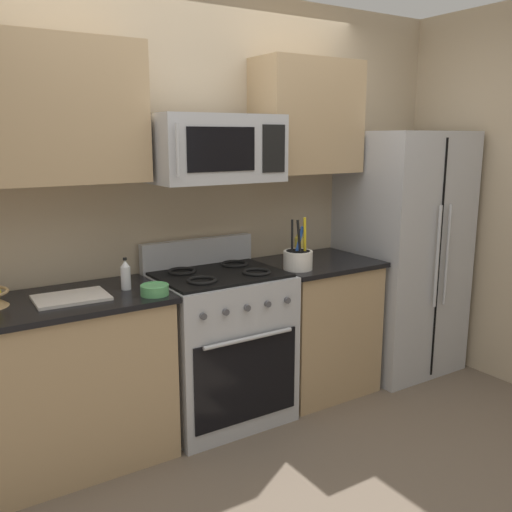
{
  "coord_description": "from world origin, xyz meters",
  "views": [
    {
      "loc": [
        -1.56,
        -2.22,
        1.72
      ],
      "look_at": [
        0.18,
        0.5,
        1.03
      ],
      "focal_mm": 39.26,
      "sensor_mm": 36.0,
      "label": 1
    }
  ],
  "objects_px": {
    "bottle_vinegar": "(126,275)",
    "utensil_crock": "(298,259)",
    "refrigerator": "(401,253)",
    "prep_bowl": "(155,289)",
    "range_oven": "(220,344)",
    "microwave": "(215,148)",
    "bottle_oil": "(299,245)",
    "cutting_board": "(71,298)"
  },
  "relations": [
    {
      "from": "bottle_vinegar",
      "to": "utensil_crock",
      "type": "bearing_deg",
      "value": -6.95
    },
    {
      "from": "refrigerator",
      "to": "prep_bowl",
      "type": "distance_m",
      "value": 2.02
    },
    {
      "from": "refrigerator",
      "to": "range_oven",
      "type": "bearing_deg",
      "value": 179.35
    },
    {
      "from": "range_oven",
      "to": "microwave",
      "type": "bearing_deg",
      "value": 90.04
    },
    {
      "from": "utensil_crock",
      "to": "microwave",
      "type": "bearing_deg",
      "value": 162.39
    },
    {
      "from": "microwave",
      "to": "prep_bowl",
      "type": "distance_m",
      "value": 0.89
    },
    {
      "from": "bottle_oil",
      "to": "prep_bowl",
      "type": "height_order",
      "value": "bottle_oil"
    },
    {
      "from": "microwave",
      "to": "refrigerator",
      "type": "bearing_deg",
      "value": -1.65
    },
    {
      "from": "range_oven",
      "to": "refrigerator",
      "type": "distance_m",
      "value": 1.58
    },
    {
      "from": "range_oven",
      "to": "utensil_crock",
      "type": "bearing_deg",
      "value": -14.74
    },
    {
      "from": "microwave",
      "to": "utensil_crock",
      "type": "height_order",
      "value": "microwave"
    },
    {
      "from": "utensil_crock",
      "to": "bottle_vinegar",
      "type": "relative_size",
      "value": 1.89
    },
    {
      "from": "range_oven",
      "to": "bottle_oil",
      "type": "height_order",
      "value": "bottle_oil"
    },
    {
      "from": "utensil_crock",
      "to": "prep_bowl",
      "type": "distance_m",
      "value": 0.98
    },
    {
      "from": "cutting_board",
      "to": "bottle_oil",
      "type": "height_order",
      "value": "bottle_oil"
    },
    {
      "from": "cutting_board",
      "to": "utensil_crock",
      "type": "bearing_deg",
      "value": -4.2
    },
    {
      "from": "bottle_vinegar",
      "to": "prep_bowl",
      "type": "height_order",
      "value": "bottle_vinegar"
    },
    {
      "from": "utensil_crock",
      "to": "cutting_board",
      "type": "relative_size",
      "value": 0.92
    },
    {
      "from": "cutting_board",
      "to": "prep_bowl",
      "type": "height_order",
      "value": "prep_bowl"
    },
    {
      "from": "cutting_board",
      "to": "bottle_vinegar",
      "type": "bearing_deg",
      "value": 5.57
    },
    {
      "from": "range_oven",
      "to": "bottle_vinegar",
      "type": "bearing_deg",
      "value": 179.92
    },
    {
      "from": "microwave",
      "to": "cutting_board",
      "type": "relative_size",
      "value": 2.08
    },
    {
      "from": "refrigerator",
      "to": "utensil_crock",
      "type": "distance_m",
      "value": 1.05
    },
    {
      "from": "refrigerator",
      "to": "utensil_crock",
      "type": "bearing_deg",
      "value": -173.85
    },
    {
      "from": "range_oven",
      "to": "prep_bowl",
      "type": "xyz_separation_m",
      "value": [
        -0.49,
        -0.19,
        0.47
      ]
    },
    {
      "from": "utensil_crock",
      "to": "bottle_oil",
      "type": "height_order",
      "value": "utensil_crock"
    },
    {
      "from": "range_oven",
      "to": "cutting_board",
      "type": "distance_m",
      "value": 0.98
    },
    {
      "from": "utensil_crock",
      "to": "bottle_oil",
      "type": "xyz_separation_m",
      "value": [
        0.19,
        0.24,
        0.03
      ]
    },
    {
      "from": "microwave",
      "to": "cutting_board",
      "type": "bearing_deg",
      "value": -176.38
    },
    {
      "from": "cutting_board",
      "to": "bottle_oil",
      "type": "relative_size",
      "value": 1.78
    },
    {
      "from": "bottle_oil",
      "to": "bottle_vinegar",
      "type": "bearing_deg",
      "value": -174.85
    },
    {
      "from": "prep_bowl",
      "to": "microwave",
      "type": "bearing_deg",
      "value": 23.63
    },
    {
      "from": "range_oven",
      "to": "cutting_board",
      "type": "xyz_separation_m",
      "value": [
        -0.88,
        -0.03,
        0.44
      ]
    },
    {
      "from": "bottle_vinegar",
      "to": "bottle_oil",
      "type": "distance_m",
      "value": 1.26
    },
    {
      "from": "bottle_oil",
      "to": "prep_bowl",
      "type": "distance_m",
      "value": 1.21
    },
    {
      "from": "range_oven",
      "to": "microwave",
      "type": "relative_size",
      "value": 1.45
    },
    {
      "from": "refrigerator",
      "to": "prep_bowl",
      "type": "height_order",
      "value": "refrigerator"
    },
    {
      "from": "microwave",
      "to": "bottle_oil",
      "type": "distance_m",
      "value": 0.95
    },
    {
      "from": "range_oven",
      "to": "microwave",
      "type": "distance_m",
      "value": 1.18
    },
    {
      "from": "refrigerator",
      "to": "bottle_oil",
      "type": "distance_m",
      "value": 0.87
    },
    {
      "from": "cutting_board",
      "to": "bottle_oil",
      "type": "distance_m",
      "value": 1.56
    },
    {
      "from": "microwave",
      "to": "bottle_oil",
      "type": "xyz_separation_m",
      "value": [
        0.68,
        0.09,
        -0.65
      ]
    }
  ]
}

